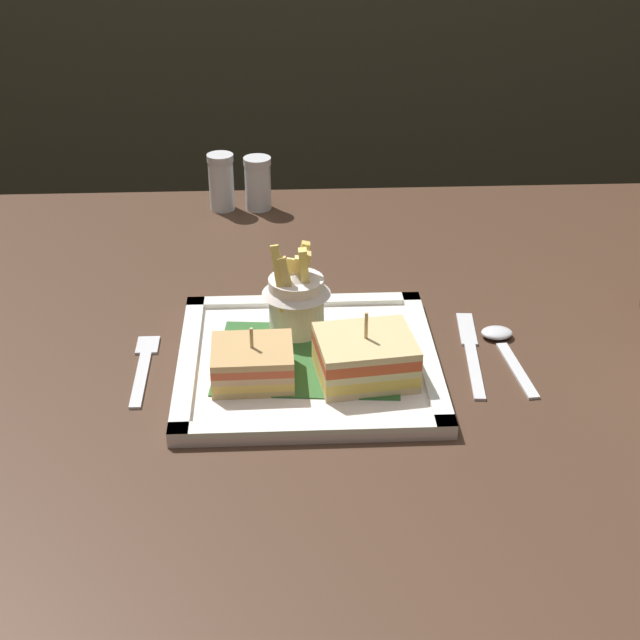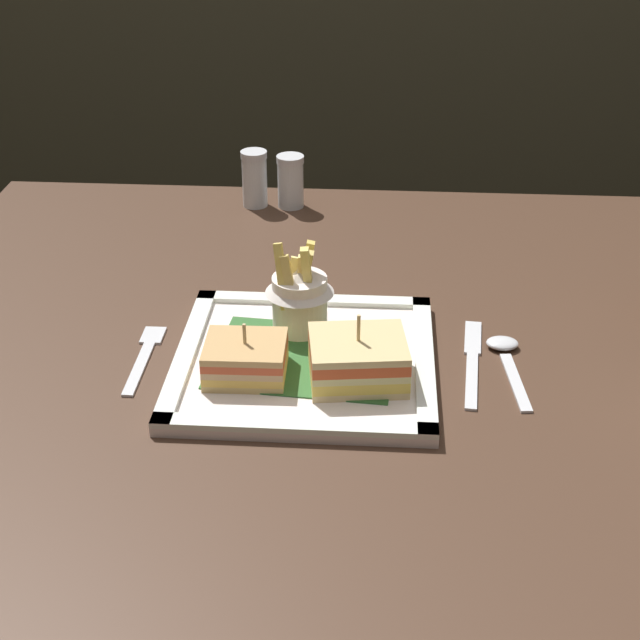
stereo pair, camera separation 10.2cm
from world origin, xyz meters
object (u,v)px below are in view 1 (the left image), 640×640
at_px(sandwich_half_left, 253,363).
at_px(spoon, 502,343).
at_px(square_plate, 308,362).
at_px(knife, 471,350).
at_px(salt_shaker, 221,185).
at_px(fork, 144,365).
at_px(fries_cup, 296,295).
at_px(dining_table, 331,423).
at_px(pepper_shaker, 258,186).
at_px(sandwich_half_right, 365,357).

height_order(sandwich_half_left, spoon, sandwich_half_left).
height_order(square_plate, sandwich_half_left, sandwich_half_left).
distance_m(knife, salt_shaker, 0.50).
bearing_deg(fork, fries_cup, 16.32).
bearing_deg(fork, spoon, 3.38).
distance_m(fries_cup, spoon, 0.23).
bearing_deg(salt_shaker, fries_cup, -75.62).
bearing_deg(fries_cup, spoon, -6.36).
xyz_separation_m(knife, salt_shaker, (-0.29, 0.41, 0.03)).
xyz_separation_m(dining_table, salt_shaker, (-0.14, 0.38, 0.15)).
bearing_deg(pepper_shaker, sandwich_half_right, -76.65).
relative_size(dining_table, square_plate, 3.88).
height_order(knife, pepper_shaker, pepper_shaker).
xyz_separation_m(dining_table, fork, (-0.20, -0.05, 0.12)).
xyz_separation_m(dining_table, spoon, (0.19, -0.03, 0.12)).
relative_size(square_plate, salt_shaker, 3.29).
distance_m(square_plate, sandwich_half_left, 0.07).
distance_m(sandwich_half_right, pepper_shaker, 0.49).
distance_m(dining_table, fries_cup, 0.18).
bearing_deg(knife, square_plate, -171.99).
xyz_separation_m(sandwich_half_left, knife, (0.24, 0.06, -0.03)).
distance_m(dining_table, salt_shaker, 0.43).
relative_size(square_plate, fork, 1.95).
xyz_separation_m(square_plate, sandwich_half_right, (0.06, -0.04, 0.03)).
bearing_deg(fork, sandwich_half_left, -21.37).
relative_size(square_plate, pepper_shaker, 3.53).
bearing_deg(pepper_shaker, fork, -105.42).
height_order(dining_table, salt_shaker, salt_shaker).
bearing_deg(knife, dining_table, 166.57).
distance_m(dining_table, pepper_shaker, 0.42).
xyz_separation_m(spoon, pepper_shaker, (-0.27, 0.41, 0.03)).
height_order(sandwich_half_right, fries_cup, fries_cup).
bearing_deg(fries_cup, square_plate, -80.01).
bearing_deg(dining_table, salt_shaker, 109.87).
height_order(spoon, salt_shaker, salt_shaker).
xyz_separation_m(dining_table, fries_cup, (-0.04, -0.00, 0.17)).
distance_m(sandwich_half_left, fries_cup, 0.11).
bearing_deg(square_plate, fries_cup, 99.99).
xyz_separation_m(fries_cup, fork, (-0.16, -0.05, -0.05)).
distance_m(dining_table, sandwich_half_left, 0.19).
height_order(spoon, pepper_shaker, pepper_shaker).
relative_size(fries_cup, pepper_shaker, 1.40).
bearing_deg(dining_table, fork, -165.75).
height_order(sandwich_half_left, knife, sandwich_half_left).
xyz_separation_m(square_plate, sandwich_half_left, (-0.06, -0.04, 0.02)).
height_order(square_plate, spoon, square_plate).
relative_size(dining_table, pepper_shaker, 13.72).
distance_m(fork, pepper_shaker, 0.45).
height_order(dining_table, spoon, spoon).
bearing_deg(pepper_shaker, sandwich_half_left, -90.17).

